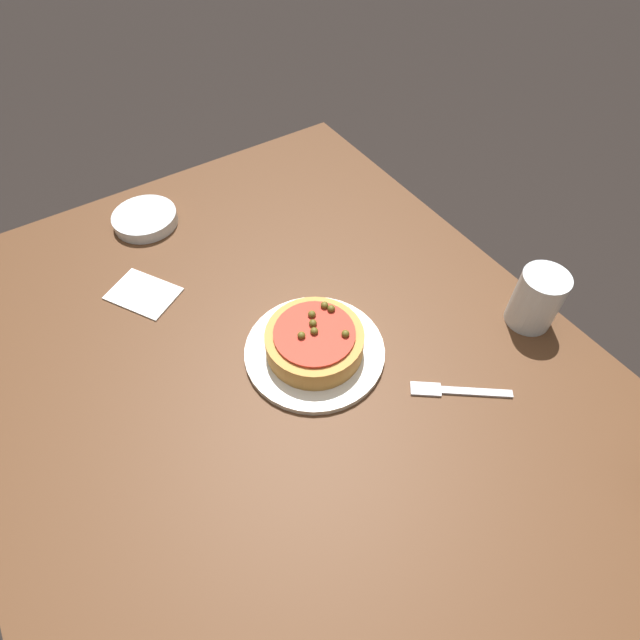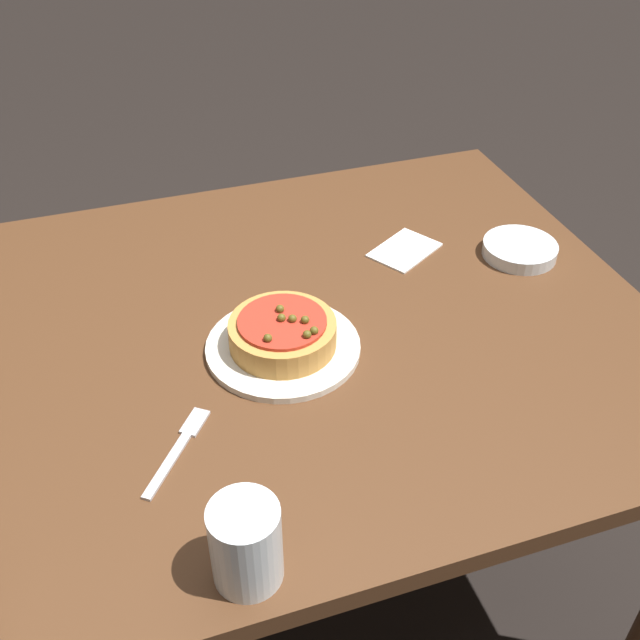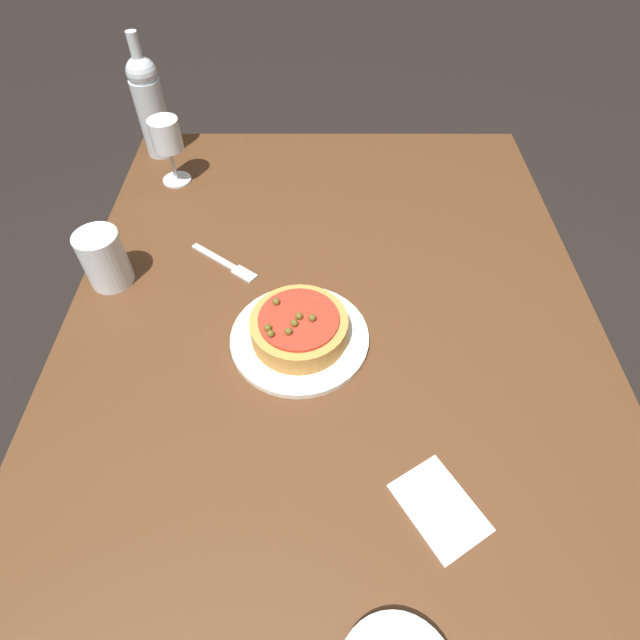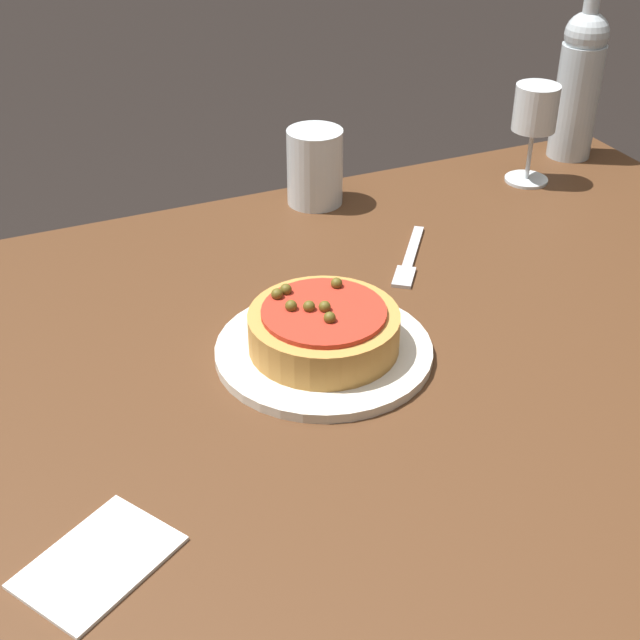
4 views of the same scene
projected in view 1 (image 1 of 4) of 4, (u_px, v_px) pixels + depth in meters
The scene contains 8 objects.
ground_plane at pixel (306, 514), 1.43m from camera, with size 14.00×14.00×0.00m, color black.
dining_table at pixel (298, 404), 0.93m from camera, with size 1.39×1.03×0.72m.
dinner_plate at pixel (315, 351), 0.91m from camera, with size 0.25×0.25×0.01m.
pizza at pixel (315, 341), 0.88m from camera, with size 0.18×0.18×0.06m.
water_cup at pixel (537, 299), 0.92m from camera, with size 0.09×0.09×0.12m.
side_bowl at pixel (145, 219), 1.13m from camera, with size 0.14×0.14×0.03m.
fork at pixel (454, 391), 0.86m from camera, with size 0.12×0.15×0.00m.
paper_napkin at pixel (143, 294), 1.00m from camera, with size 0.16×0.15×0.00m.
Camera 1 is at (0.41, -0.22, 1.47)m, focal length 28.00 mm.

